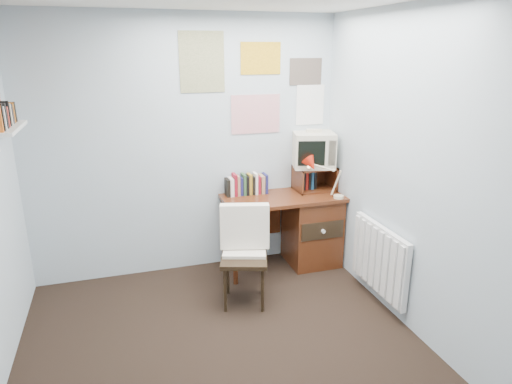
# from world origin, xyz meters

# --- Properties ---
(ground) EXTENTS (3.50, 3.50, 0.00)m
(ground) POSITION_xyz_m (0.00, 0.00, 0.00)
(ground) COLOR black
(ground) RESTS_ON ground
(back_wall) EXTENTS (3.00, 0.02, 2.50)m
(back_wall) POSITION_xyz_m (0.00, 1.75, 1.25)
(back_wall) COLOR #AAB8C2
(back_wall) RESTS_ON ground
(right_wall) EXTENTS (0.02, 3.50, 2.50)m
(right_wall) POSITION_xyz_m (1.50, 0.00, 1.25)
(right_wall) COLOR #AAB8C2
(right_wall) RESTS_ON ground
(desk) EXTENTS (1.20, 0.55, 0.76)m
(desk) POSITION_xyz_m (1.17, 1.48, 0.41)
(desk) COLOR #5E2B15
(desk) RESTS_ON ground
(desk_chair) EXTENTS (0.54, 0.53, 0.85)m
(desk_chair) POSITION_xyz_m (0.33, 0.89, 0.42)
(desk_chair) COLOR black
(desk_chair) RESTS_ON ground
(desk_lamp) EXTENTS (0.26, 0.23, 0.36)m
(desk_lamp) POSITION_xyz_m (1.41, 1.26, 0.94)
(desk_lamp) COLOR red
(desk_lamp) RESTS_ON desk
(tv_riser) EXTENTS (0.40, 0.30, 0.25)m
(tv_riser) POSITION_xyz_m (1.29, 1.59, 0.89)
(tv_riser) COLOR #5E2B15
(tv_riser) RESTS_ON desk
(crt_tv) EXTENTS (0.49, 0.46, 0.39)m
(crt_tv) POSITION_xyz_m (1.27, 1.61, 1.20)
(crt_tv) COLOR beige
(crt_tv) RESTS_ON tv_riser
(book_row) EXTENTS (0.60, 0.14, 0.22)m
(book_row) POSITION_xyz_m (0.66, 1.66, 0.87)
(book_row) COLOR #5E2B15
(book_row) RESTS_ON desk
(radiator) EXTENTS (0.09, 0.80, 0.60)m
(radiator) POSITION_xyz_m (1.46, 0.55, 0.42)
(radiator) COLOR white
(radiator) RESTS_ON right_wall
(wall_shelf) EXTENTS (0.20, 0.62, 0.24)m
(wall_shelf) POSITION_xyz_m (-1.40, 1.10, 1.62)
(wall_shelf) COLOR white
(wall_shelf) RESTS_ON left_wall
(posters_back) EXTENTS (1.20, 0.01, 0.90)m
(posters_back) POSITION_xyz_m (0.70, 1.74, 1.85)
(posters_back) COLOR white
(posters_back) RESTS_ON back_wall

